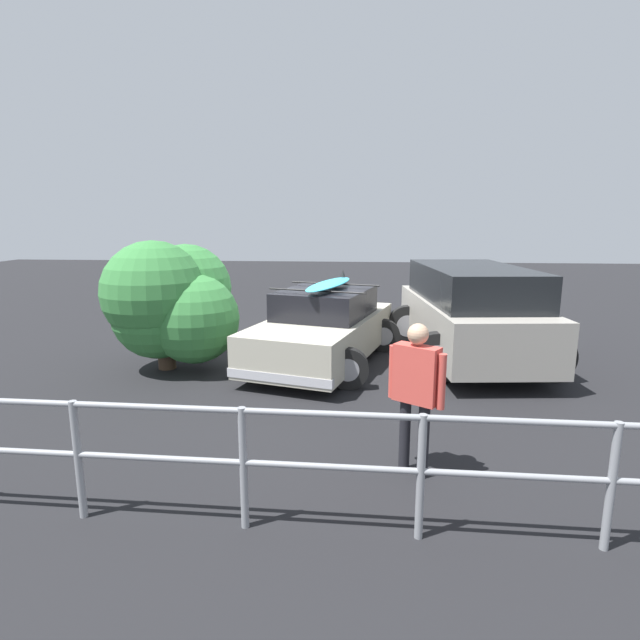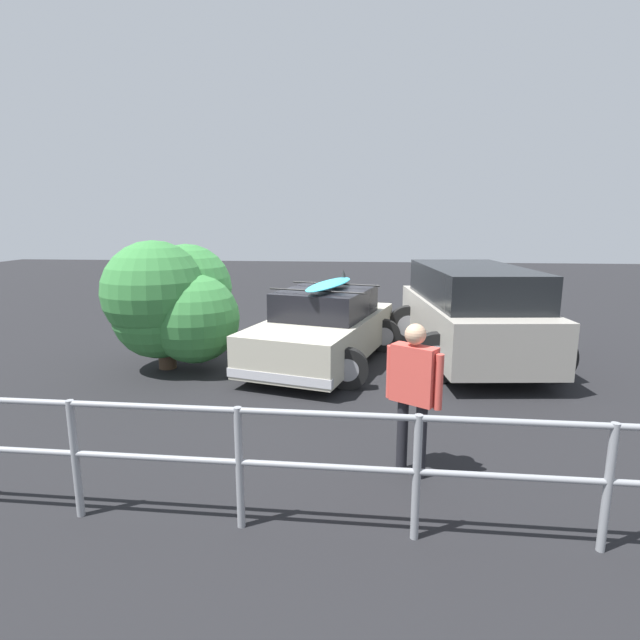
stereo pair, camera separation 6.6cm
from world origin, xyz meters
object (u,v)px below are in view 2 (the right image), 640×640
object	(u,v)px
sedan_car	(324,329)
bush_near_left	(172,302)
suv_car	(471,312)
person_bystander	(413,386)

from	to	relation	value
sedan_car	bush_near_left	size ratio (longest dim) A/B	1.81
suv_car	bush_near_left	bearing A→B (deg)	10.13
suv_car	bush_near_left	size ratio (longest dim) A/B	1.92
sedan_car	suv_car	distance (m)	2.79
person_bystander	bush_near_left	distance (m)	5.28
sedan_car	bush_near_left	xyz separation A→B (m)	(2.66, 0.57, 0.56)
bush_near_left	sedan_car	bearing A→B (deg)	-167.98
sedan_car	suv_car	bearing A→B (deg)	-171.73
person_bystander	suv_car	bearing A→B (deg)	-108.24
sedan_car	person_bystander	world-z (taller)	sedan_car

